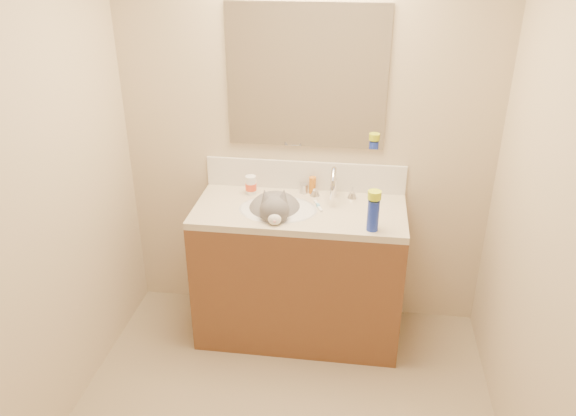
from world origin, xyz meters
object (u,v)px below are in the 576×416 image
(basin, at_px, (278,220))
(amber_bottle, at_px, (312,185))
(cat, at_px, (275,212))
(pill_bottle, at_px, (251,185))
(silver_jar, at_px, (304,189))
(spray_can, at_px, (373,215))
(faucet, at_px, (333,186))
(vanity_cabinet, at_px, (299,275))

(basin, relative_size, amber_bottle, 4.38)
(cat, distance_m, amber_bottle, 0.32)
(pill_bottle, xyz_separation_m, silver_jar, (0.31, 0.06, -0.03))
(basin, distance_m, amber_bottle, 0.32)
(pill_bottle, relative_size, spray_can, 0.67)
(cat, distance_m, silver_jar, 0.28)
(pill_bottle, xyz_separation_m, amber_bottle, (0.36, 0.06, -0.01))
(faucet, bearing_deg, spray_can, -56.46)
(spray_can, bearing_deg, faucet, 123.54)
(basin, height_order, amber_bottle, amber_bottle)
(pill_bottle, relative_size, silver_jar, 2.04)
(cat, height_order, pill_bottle, cat)
(pill_bottle, distance_m, silver_jar, 0.32)
(vanity_cabinet, height_order, silver_jar, silver_jar)
(silver_jar, distance_m, amber_bottle, 0.06)
(vanity_cabinet, xyz_separation_m, amber_bottle, (0.05, 0.21, 0.50))
(basin, distance_m, pill_bottle, 0.29)
(vanity_cabinet, xyz_separation_m, basin, (-0.12, -0.03, 0.38))
(basin, xyz_separation_m, cat, (-0.02, -0.00, 0.05))
(vanity_cabinet, distance_m, spray_can, 0.70)
(cat, distance_m, pill_bottle, 0.27)
(silver_jar, distance_m, spray_can, 0.59)
(vanity_cabinet, xyz_separation_m, spray_can, (0.41, -0.21, 0.53))
(cat, height_order, amber_bottle, cat)
(basin, bearing_deg, pill_bottle, 136.15)
(vanity_cabinet, distance_m, cat, 0.45)
(faucet, bearing_deg, basin, -150.88)
(amber_bottle, bearing_deg, faucet, -30.45)
(vanity_cabinet, xyz_separation_m, silver_jar, (-0.00, 0.21, 0.48))
(basin, distance_m, silver_jar, 0.28)
(basin, distance_m, cat, 0.05)
(cat, bearing_deg, faucet, 18.69)
(amber_bottle, distance_m, spray_can, 0.55)
(faucet, distance_m, spray_can, 0.41)
(vanity_cabinet, relative_size, pill_bottle, 10.57)
(silver_jar, xyz_separation_m, amber_bottle, (0.05, 0.00, 0.02))
(pill_bottle, distance_m, spray_can, 0.80)
(faucet, bearing_deg, silver_jar, 158.58)
(cat, relative_size, amber_bottle, 4.43)
(vanity_cabinet, relative_size, basin, 2.67)
(amber_bottle, bearing_deg, spray_can, -49.62)
(cat, relative_size, pill_bottle, 4.01)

